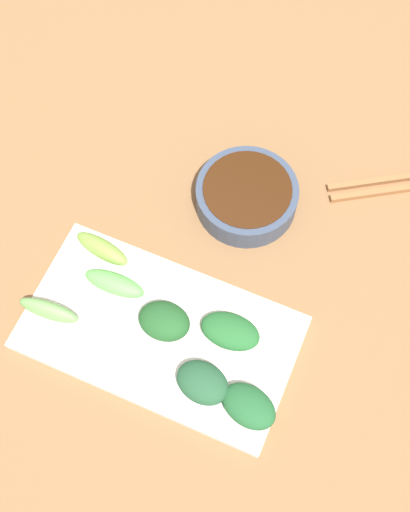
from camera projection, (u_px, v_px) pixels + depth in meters
The scene contains 10 objects.
tabletop at pixel (203, 270), 0.85m from camera, with size 2.10×2.10×0.02m, color brown.
sauce_bowl at pixel (247, 196), 0.86m from camera, with size 0.13×0.13×0.04m.
serving_plate at pixel (160, 332), 0.79m from camera, with size 0.18×0.33×0.01m, color silver.
broccoli_leafy_0 at pixel (164, 321), 0.78m from camera, with size 0.05×0.06×0.03m, color #1E4F23.
broccoli_leafy_1 at pixel (230, 331), 0.78m from camera, with size 0.05×0.07×0.02m, color #225D2A.
broccoli_stalk_2 at pixel (114, 284), 0.80m from camera, with size 0.03×0.08×0.02m, color #5EBB51.
broccoli_stalk_3 at pixel (49, 310), 0.78m from camera, with size 0.02×0.08×0.03m, color #6CA757.
broccoli_leafy_4 at pixel (249, 406), 0.74m from camera, with size 0.05×0.07×0.02m, color #1F542B.
broccoli_leafy_5 at pixel (202, 383), 0.75m from camera, with size 0.05×0.06×0.03m, color #214C2F.
broccoli_stalk_6 at pixel (102, 249), 0.82m from camera, with size 0.02×0.08×0.02m, color #76A03F.
Camera 1 is at (0.31, 0.14, 0.79)m, focal length 45.87 mm.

